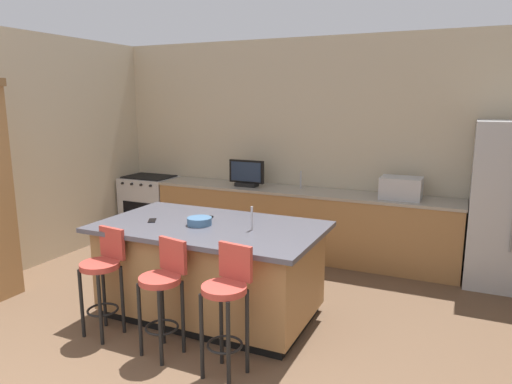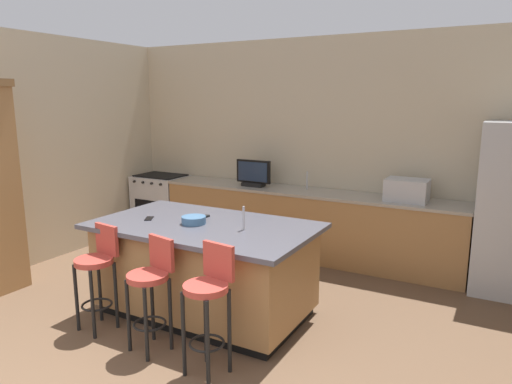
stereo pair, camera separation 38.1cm
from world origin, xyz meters
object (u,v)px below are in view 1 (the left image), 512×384
Objects in this scene: kitchen_island at (211,269)px; cell_phone at (152,220)px; bar_stool_right at (227,299)px; tv_remote at (206,218)px; fruit_bowl at (199,221)px; range_oven at (150,205)px; bar_stool_left at (103,273)px; tv_monitor at (247,174)px; microwave at (401,188)px; bar_stool_center at (163,288)px.

kitchen_island is 0.74m from cell_phone.
tv_remote is (-0.76, 1.00, 0.31)m from bar_stool_right.
cell_phone is (-0.50, -0.06, -0.03)m from fruit_bowl.
range_oven is 0.95× the size of bar_stool_left.
tv_monitor reaches higher than bar_stool_left.
microwave reaches higher than bar_stool_left.
tv_monitor is at bearing 105.91° from kitchen_island.
microwave is 0.48× the size of bar_stool_right.
tv_remote is (-0.14, 0.94, 0.35)m from bar_stool_center.
cell_phone is at bearing 143.87° from bar_stool_center.
tv_monitor is 2.18× the size of fruit_bowl.
bar_stool_left is at bearing -130.65° from fruit_bowl.
tv_monitor is at bearing 95.79° from bar_stool_left.
range_oven is at bearing 178.28° from tv_monitor.
microwave is 0.50× the size of bar_stool_left.
tv_monitor is at bearing 113.88° from bar_stool_center.
cell_phone is (-0.01, -2.10, -0.15)m from tv_monitor.
tv_monitor is 0.50× the size of bar_stool_right.
tv_monitor is (-0.57, 1.99, 0.60)m from kitchen_island.
bar_stool_right is 1.29m from tv_remote.
microwave is (3.73, 0.00, 0.57)m from range_oven.
bar_stool_right is (-0.85, -2.88, -0.41)m from microwave.
fruit_bowl is (-0.71, 0.78, 0.33)m from bar_stool_right.
cell_phone is at bearing -52.16° from range_oven.
range_oven reaches higher than kitchen_island.
fruit_bowl is at bearing 139.86° from bar_stool_right.
kitchen_island is 2.21× the size of bar_stool_left.
range_oven is at bearing -179.98° from microwave.
bar_stool_left is (-0.10, -2.72, -0.49)m from tv_monitor.
fruit_bowl reaches higher than kitchen_island.
bar_stool_right is at bearing -67.15° from tv_monitor.
kitchen_island is at bearing -74.09° from tv_monitor.
kitchen_island is at bearing 134.68° from bar_stool_right.
tv_monitor is 3.37× the size of cell_phone.
fruit_bowl is 1.55× the size of cell_phone.
tv_remote is at bearing -130.63° from microwave.
kitchen_island is at bearing -42.16° from range_oven.
range_oven is 1.90× the size of microwave.
range_oven is 1.80× the size of tv_monitor.
fruit_bowl reaches higher than bar_stool_left.
microwave is 3.21m from bar_stool_center.
kitchen_island is at bearing -19.68° from cell_phone.
microwave is at bearing 54.19° from kitchen_island.
cell_phone is (-1.20, 0.72, 0.30)m from bar_stool_right.
bar_stool_center is at bearing 3.76° from bar_stool_left.
tv_remote reaches higher than range_oven.
tv_remote is (-1.61, -1.88, -0.11)m from microwave.
bar_stool_right is at bearing -106.54° from microwave.
tv_remote is at bearing 67.14° from bar_stool_left.
bar_stool_center is at bearing -72.63° from tv_remote.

